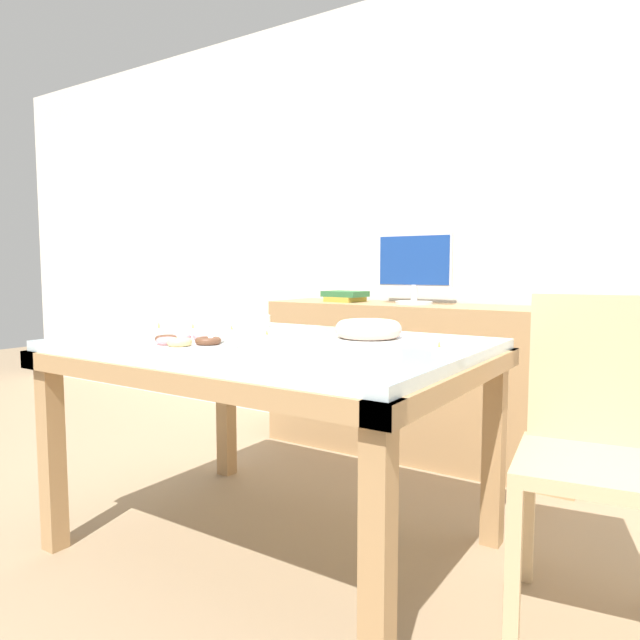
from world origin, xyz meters
name	(u,v)px	position (x,y,z in m)	size (l,w,h in m)	color
ground_plane	(275,545)	(0.00, 0.00, 0.00)	(12.00, 12.00, 0.00)	#997F60
wall_back	(440,219)	(0.00, 1.55, 1.30)	(8.00, 0.10, 2.60)	silver
dining_table	(274,365)	(0.00, 0.00, 0.67)	(1.44, 1.04, 0.76)	silver
chair	(597,441)	(1.03, 0.18, 0.52)	(0.47, 0.47, 0.94)	#D1B284
sideboard	(416,380)	(0.00, 1.25, 0.41)	(1.70, 0.44, 0.82)	tan
computer_monitor	(414,269)	(-0.02, 1.25, 1.01)	(0.42, 0.20, 0.38)	silver
book_stack	(345,296)	(-0.46, 1.25, 0.86)	(0.25, 0.20, 0.06)	#B29933
cake_chocolate_round	(368,331)	(0.30, 0.14, 0.80)	(0.26, 0.26, 0.07)	white
pastry_platter	(189,343)	(-0.11, -0.30, 0.78)	(0.33, 0.33, 0.04)	white
plate_stack	(246,321)	(-0.37, 0.28, 0.79)	(0.21, 0.21, 0.05)	white
tealight_near_front	(267,336)	(-0.03, 0.00, 0.78)	(0.04, 0.04, 0.04)	silver
tealight_left_edge	(159,329)	(-0.54, -0.06, 0.78)	(0.04, 0.04, 0.04)	silver
tealight_centre	(193,329)	(-0.42, 0.01, 0.78)	(0.04, 0.04, 0.04)	silver
tealight_near_cakes	(232,331)	(-0.25, 0.06, 0.78)	(0.04, 0.04, 0.04)	silver
tealight_right_edge	(439,349)	(0.61, 0.03, 0.78)	(0.04, 0.04, 0.04)	silver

